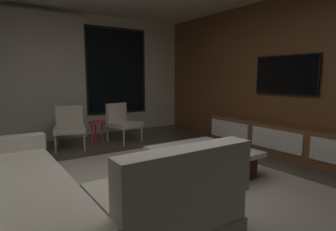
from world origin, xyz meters
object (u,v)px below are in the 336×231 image
Objects in this scene: accent_chair_near_window at (121,120)px; mounted_tv at (286,75)px; sectional_couch at (52,198)px; accent_chair_by_curtain at (70,125)px; side_stool at (97,126)px; media_console at (286,141)px; coffee_table at (203,162)px; book_stack_on_coffee_table at (212,149)px.

mounted_tv is at bearing -48.80° from accent_chair_near_window.
accent_chair_by_curtain is (0.90, 2.80, 0.14)m from sectional_couch.
media_console is (2.37, -2.51, -0.12)m from side_stool.
side_stool is (-0.53, -0.00, -0.06)m from accent_chair_near_window.
media_console is at bearing -1.97° from coffee_table.
accent_chair_near_window is 3.21m from mounted_tv.
accent_chair_near_window is at bearing 131.20° from mounted_tv.
mounted_tv is at bearing 47.61° from media_console.
book_stack_on_coffee_table is 2.64m from side_stool.
media_console is at bearing -41.70° from accent_chair_by_curtain.
accent_chair_by_curtain is 0.67× the size of mounted_tv.
book_stack_on_coffee_table is at bearing -172.42° from mounted_tv.
mounted_tv is at bearing 3.94° from coffee_table.
book_stack_on_coffee_table is 2.18m from mounted_tv.
media_console is at bearing -46.63° from side_stool.
media_console is at bearing 1.95° from book_stack_on_coffee_table.
book_stack_on_coffee_table is 0.60× the size of side_stool.
book_stack_on_coffee_table is 2.84m from accent_chair_by_curtain.
book_stack_on_coffee_table is (0.04, -0.12, 0.20)m from coffee_table.
media_console reaches higher than side_stool.
book_stack_on_coffee_table is 0.23× the size of mounted_tv.
mounted_tv reaches higher than accent_chair_by_curtain.
sectional_couch is at bearing -171.22° from coffee_table.
accent_chair_by_curtain is 3.96m from mounted_tv.
accent_chair_by_curtain is 1.70× the size of side_stool.
mounted_tv is at bearing 6.36° from sectional_couch.
mounted_tv reaches higher than accent_chair_near_window.
mounted_tv is (2.03, -2.31, 0.92)m from accent_chair_near_window.
mounted_tv is at bearing -42.17° from side_stool.
side_stool is (-0.57, 2.45, 0.19)m from coffee_table.
sectional_couch is at bearing -124.87° from accent_chair_near_window.
mounted_tv is (3.05, -2.36, 0.92)m from accent_chair_by_curtain.
sectional_couch is 3.77m from media_console.
book_stack_on_coffee_table is at bearing -88.05° from accent_chair_near_window.
sectional_couch reaches higher than side_stool.
accent_chair_near_window is 1.70× the size of side_stool.
sectional_couch is 2.94m from accent_chair_by_curtain.
sectional_couch is 3.36m from accent_chair_near_window.
accent_chair_by_curtain reaches higher than coffee_table.
mounted_tv reaches higher than media_console.
coffee_table is at bearing -88.92° from accent_chair_near_window.
coffee_table is at bearing 8.78° from sectional_couch.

